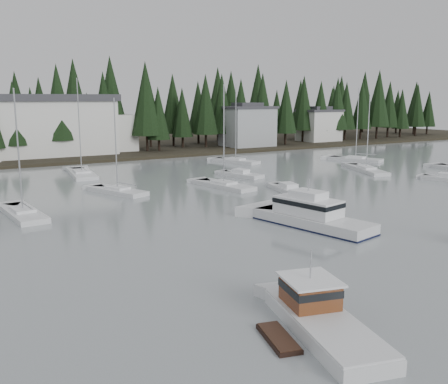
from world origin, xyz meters
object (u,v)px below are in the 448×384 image
at_px(sailboat_0, 118,192).
at_px(sailboat_3, 236,162).
at_px(runabout_4, 241,176).
at_px(sailboat_2, 355,160).
at_px(sailboat_6, 82,175).
at_px(lobster_boat_brown, 319,321).
at_px(house_east_b, 319,125).
at_px(harbor_inn, 56,126).
at_px(sailboat_8, 366,171).
at_px(sailboat_4, 224,187).
at_px(runabout_2, 446,180).
at_px(runabout_1, 288,190).
at_px(cabin_cruiser_center, 311,218).
at_px(sailboat_5, 23,215).
at_px(house_east_a, 247,125).

height_order(sailboat_0, sailboat_3, sailboat_3).
xyz_separation_m(sailboat_0, runabout_4, (18.80, 3.07, 0.06)).
xyz_separation_m(sailboat_2, sailboat_3, (-19.27, 8.58, 0.02)).
relative_size(sailboat_2, sailboat_6, 0.94).
height_order(lobster_boat_brown, sailboat_6, sailboat_6).
relative_size(house_east_b, harbor_inn, 0.32).
height_order(lobster_boat_brown, sailboat_8, sailboat_8).
distance_m(harbor_inn, runabout_4, 40.64).
distance_m(sailboat_3, sailboat_6, 26.24).
xyz_separation_m(house_east_b, sailboat_6, (-63.20, -22.04, -4.34)).
distance_m(sailboat_4, runabout_2, 29.81).
xyz_separation_m(house_east_b, runabout_2, (-23.02, -51.25, -4.27)).
xyz_separation_m(house_east_b, lobster_boat_brown, (-66.54, -75.58, -3.94)).
xyz_separation_m(runabout_1, runabout_4, (1.36, 12.42, 0.00)).
distance_m(sailboat_0, runabout_4, 19.05).
xyz_separation_m(lobster_boat_brown, sailboat_2, (48.84, 45.85, -0.40)).
xyz_separation_m(sailboat_4, runabout_4, (6.32, 6.03, 0.06)).
bearing_deg(sailboat_3, sailboat_2, -131.90).
xyz_separation_m(lobster_boat_brown, cabin_cruiser_center, (12.51, 15.20, 0.23)).
relative_size(lobster_boat_brown, sailboat_0, 0.77).
xyz_separation_m(sailboat_5, runabout_2, (51.53, -7.42, 0.06)).
bearing_deg(sailboat_5, sailboat_0, -65.29).
height_order(runabout_1, runabout_4, same).
bearing_deg(runabout_2, cabin_cruiser_center, 88.55).
relative_size(sailboat_4, sailboat_6, 0.92).
height_order(house_east_a, lobster_boat_brown, house_east_a).
xyz_separation_m(sailboat_0, runabout_1, (17.44, -9.34, 0.06)).
xyz_separation_m(lobster_boat_brown, sailboat_8, (40.94, 35.90, -0.41)).
bearing_deg(sailboat_2, runabout_4, 75.76).
height_order(sailboat_2, sailboat_4, sailboat_2).
distance_m(sailboat_2, sailboat_5, 58.56).
bearing_deg(house_east_b, sailboat_0, -149.38).
bearing_deg(sailboat_8, cabin_cruiser_center, 148.26).
bearing_deg(runabout_1, house_east_b, -32.49).
height_order(sailboat_2, runabout_2, sailboat_2).
xyz_separation_m(house_east_a, sailboat_0, (-41.27, -35.45, -4.84)).
bearing_deg(harbor_inn, sailboat_5, -106.41).
bearing_deg(runabout_4, runabout_2, -143.53).
distance_m(sailboat_0, sailboat_3, 30.94).
bearing_deg(sailboat_6, runabout_2, -119.21).
height_order(lobster_boat_brown, sailboat_0, sailboat_0).
bearing_deg(sailboat_0, sailboat_3, -78.82).
height_order(sailboat_0, runabout_2, sailboat_0).
xyz_separation_m(harbor_inn, sailboat_4, (10.17, -42.75, -5.70)).
bearing_deg(cabin_cruiser_center, sailboat_6, 1.55).
xyz_separation_m(sailboat_4, sailboat_6, (-12.41, 18.37, -0.01)).
bearing_deg(runabout_2, sailboat_0, 53.22).
height_order(lobster_boat_brown, sailboat_5, sailboat_5).
xyz_separation_m(sailboat_0, sailboat_2, (45.56, 7.72, -0.00)).
height_order(house_east_b, sailboat_0, sailboat_0).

